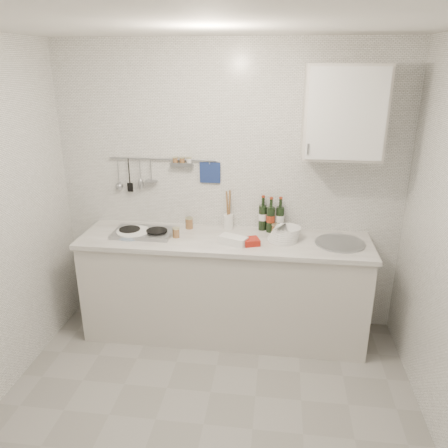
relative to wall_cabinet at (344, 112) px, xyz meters
name	(u,v)px	position (x,y,z in m)	size (l,w,h in m)	color
floor	(203,424)	(-0.90, -1.22, -1.95)	(3.00, 3.00, 0.00)	gray
ceiling	(195,19)	(-0.90, -1.22, 0.55)	(3.00, 3.00, 0.00)	silver
back_wall	(228,191)	(-0.90, 0.18, -0.70)	(3.00, 0.02, 2.50)	silver
counter	(225,289)	(-0.89, -0.12, -1.52)	(2.44, 0.64, 0.96)	beige
wall_rail	(160,170)	(-1.50, 0.15, -0.52)	(0.98, 0.09, 0.34)	#93969B
wall_cabinet	(344,112)	(0.00, 0.00, 0.00)	(0.60, 0.38, 0.70)	beige
plate_stack_hob	(132,233)	(-1.69, -0.15, -1.01)	(0.30, 0.30, 0.04)	#436B99
plate_stack_sink	(285,234)	(-0.39, -0.09, -0.98)	(0.28, 0.26, 0.12)	white
wine_bottles	(271,214)	(-0.52, 0.10, -0.87)	(0.22, 0.11, 0.31)	black
butter_dish	(233,240)	(-0.81, -0.24, -1.00)	(0.22, 0.11, 0.07)	white
strawberry_punnet	(251,241)	(-0.67, -0.23, -1.00)	(0.12, 0.12, 0.05)	#AB2113
utensil_crock	(228,220)	(-0.89, 0.11, -0.95)	(0.09, 0.09, 0.36)	white
jar_a	(189,223)	(-1.24, 0.07, -0.98)	(0.07, 0.07, 0.10)	brown
jar_b	(276,229)	(-0.47, 0.02, -0.98)	(0.07, 0.07, 0.09)	brown
jar_c	(276,234)	(-0.47, -0.06, -0.99)	(0.06, 0.06, 0.07)	brown
jar_d	(176,232)	(-1.30, -0.15, -0.99)	(0.06, 0.06, 0.09)	brown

